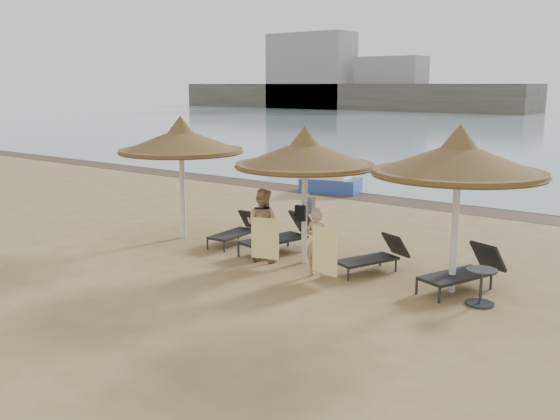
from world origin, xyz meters
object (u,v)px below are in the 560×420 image
(pedal_boat, at_px, (330,182))
(palapa_right, at_px, (459,159))
(palapa_left, at_px, (181,141))
(person_right, at_px, (317,237))
(lounger_near_right, at_px, (375,256))
(side_table, at_px, (481,288))
(lounger_far_left, at_px, (238,230))
(palapa_center, at_px, (305,154))
(lounger_far_right, at_px, (466,270))
(person_left, at_px, (262,219))
(lounger_near_left, at_px, (283,235))

(pedal_boat, bearing_deg, palapa_right, -59.55)
(palapa_left, bearing_deg, person_right, -8.87)
(lounger_near_right, height_order, side_table, lounger_near_right)
(lounger_far_left, height_order, side_table, lounger_far_left)
(pedal_boat, bearing_deg, side_table, -58.49)
(palapa_center, xyz_separation_m, lounger_far_right, (3.57, 0.36, -2.05))
(palapa_right, relative_size, pedal_boat, 1.40)
(person_left, distance_m, person_right, 1.69)
(lounger_far_left, distance_m, lounger_near_right, 3.91)
(side_table, xyz_separation_m, person_right, (-3.31, -0.37, 0.53))
(palapa_left, relative_size, lounger_near_left, 1.51)
(palapa_center, height_order, lounger_near_right, palapa_center)
(palapa_right, distance_m, lounger_near_left, 4.88)
(lounger_far_left, relative_size, person_right, 1.02)
(lounger_far_left, bearing_deg, palapa_right, -8.05)
(lounger_near_left, distance_m, person_left, 1.04)
(lounger_near_right, xyz_separation_m, person_left, (-2.45, -0.78, 0.62))
(lounger_near_right, bearing_deg, pedal_boat, 149.66)
(person_right, bearing_deg, lounger_far_right, -161.40)
(palapa_right, distance_m, person_right, 3.22)
(lounger_far_left, height_order, lounger_near_right, lounger_near_right)
(side_table, distance_m, person_left, 5.01)
(lounger_far_right, xyz_separation_m, side_table, (0.54, -0.69, -0.07))
(lounger_near_left, relative_size, pedal_boat, 0.91)
(lounger_far_left, distance_m, lounger_far_right, 5.89)
(palapa_left, distance_m, side_table, 8.26)
(side_table, bearing_deg, palapa_right, 150.66)
(palapa_left, distance_m, lounger_near_left, 3.61)
(lounger_near_left, relative_size, lounger_near_right, 1.19)
(palapa_center, xyz_separation_m, side_table, (4.11, -0.33, -2.12))
(side_table, bearing_deg, lounger_far_right, 128.15)
(lounger_near_left, bearing_deg, palapa_left, -158.36)
(lounger_near_right, relative_size, person_right, 1.05)
(lounger_far_right, xyz_separation_m, pedal_boat, (-8.12, 7.87, -0.02))
(palapa_center, height_order, palapa_right, palapa_right)
(person_right, relative_size, pedal_boat, 0.73)
(palapa_right, bearing_deg, pedal_boat, 134.28)
(palapa_right, bearing_deg, person_left, -173.51)
(palapa_left, bearing_deg, person_left, -8.51)
(palapa_center, height_order, person_left, palapa_center)
(lounger_near_right, bearing_deg, lounger_far_right, 21.67)
(side_table, xyz_separation_m, pedal_boat, (-8.66, 8.56, 0.05))
(person_right, xyz_separation_m, pedal_boat, (-5.36, 8.93, -0.48))
(lounger_near_left, xyz_separation_m, lounger_near_right, (2.53, -0.09, -0.06))
(lounger_near_right, height_order, person_left, person_left)
(lounger_near_left, bearing_deg, palapa_center, -12.73)
(palapa_center, height_order, pedal_boat, palapa_center)
(lounger_far_left, bearing_deg, lounger_near_left, -3.39)
(palapa_center, bearing_deg, palapa_right, 1.07)
(palapa_left, height_order, lounger_far_right, palapa_left)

